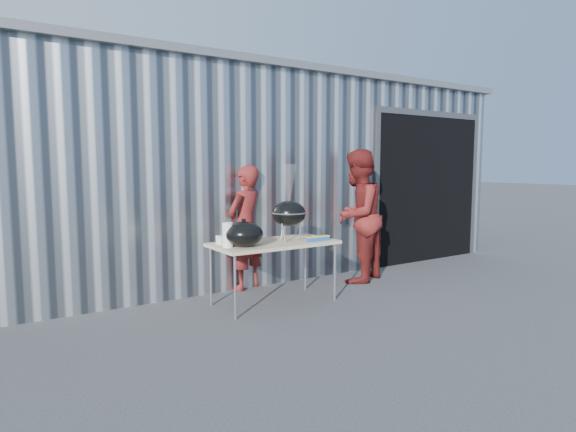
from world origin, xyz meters
TOP-DOWN VIEW (x-y plane):
  - ground at (0.00, 0.00)m, footprint 80.00×80.00m
  - building at (0.92, 4.59)m, footprint 8.20×6.20m
  - folding_table at (-0.36, 0.91)m, footprint 1.50×0.75m
  - kettle_grill at (-0.16, 0.88)m, footprint 0.42×0.42m
  - grill_lid at (-0.82, 0.81)m, footprint 0.44×0.44m
  - paper_towels at (-1.00, 0.86)m, footprint 0.12×0.12m
  - white_tub at (-0.91, 1.08)m, footprint 0.20×0.15m
  - foil_box at (0.12, 0.66)m, footprint 0.32×0.05m
  - person_cook at (-0.32, 1.70)m, footprint 0.72×0.61m
  - person_bystander at (1.23, 1.20)m, footprint 1.13×1.03m

SIDE VIEW (x-z plane):
  - ground at x=0.00m, z-range 0.00..0.00m
  - folding_table at x=-0.36m, z-range 0.33..1.08m
  - foil_box at x=0.12m, z-range 0.75..0.81m
  - white_tub at x=-0.91m, z-range 0.75..0.85m
  - person_cook at x=-0.32m, z-range 0.00..1.67m
  - paper_towels at x=-1.00m, z-range 0.75..1.03m
  - grill_lid at x=-0.82m, z-range 0.74..1.05m
  - person_bystander at x=1.23m, z-range 0.00..1.89m
  - kettle_grill at x=-0.16m, z-range 0.71..1.64m
  - building at x=0.92m, z-range -0.01..3.09m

